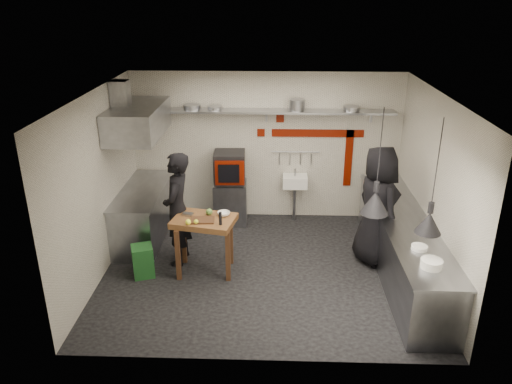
{
  "coord_description": "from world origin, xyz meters",
  "views": [
    {
      "loc": [
        0.13,
        -6.9,
        4.16
      ],
      "look_at": [
        -0.13,
        0.3,
        1.21
      ],
      "focal_mm": 35.0,
      "sensor_mm": 36.0,
      "label": 1
    }
  ],
  "objects_px": {
    "oven_stand": "(231,202)",
    "chef_right": "(377,206)",
    "prep_table": "(205,245)",
    "green_bin": "(143,261)",
    "combi_oven": "(230,167)",
    "chef_left": "(177,209)"
  },
  "relations": [
    {
      "from": "combi_oven",
      "to": "chef_right",
      "type": "distance_m",
      "value": 2.86
    },
    {
      "from": "combi_oven",
      "to": "chef_right",
      "type": "bearing_deg",
      "value": -32.3
    },
    {
      "from": "chef_left",
      "to": "chef_right",
      "type": "bearing_deg",
      "value": 96.26
    },
    {
      "from": "oven_stand",
      "to": "combi_oven",
      "type": "height_order",
      "value": "combi_oven"
    },
    {
      "from": "prep_table",
      "to": "chef_right",
      "type": "bearing_deg",
      "value": 20.91
    },
    {
      "from": "oven_stand",
      "to": "chef_right",
      "type": "height_order",
      "value": "chef_right"
    },
    {
      "from": "combi_oven",
      "to": "chef_right",
      "type": "relative_size",
      "value": 0.3
    },
    {
      "from": "chef_right",
      "to": "combi_oven",
      "type": "bearing_deg",
      "value": 38.23
    },
    {
      "from": "oven_stand",
      "to": "green_bin",
      "type": "distance_m",
      "value": 2.32
    },
    {
      "from": "prep_table",
      "to": "chef_left",
      "type": "height_order",
      "value": "chef_left"
    },
    {
      "from": "green_bin",
      "to": "oven_stand",
      "type": "bearing_deg",
      "value": 58.79
    },
    {
      "from": "prep_table",
      "to": "green_bin",
      "type": "bearing_deg",
      "value": -158.24
    },
    {
      "from": "combi_oven",
      "to": "prep_table",
      "type": "height_order",
      "value": "combi_oven"
    },
    {
      "from": "oven_stand",
      "to": "chef_left",
      "type": "xyz_separation_m",
      "value": [
        -0.71,
        -1.51,
        0.53
      ]
    },
    {
      "from": "chef_right",
      "to": "green_bin",
      "type": "bearing_deg",
      "value": 77.89
    },
    {
      "from": "oven_stand",
      "to": "chef_right",
      "type": "bearing_deg",
      "value": -31.37
    },
    {
      "from": "combi_oven",
      "to": "green_bin",
      "type": "height_order",
      "value": "combi_oven"
    },
    {
      "from": "oven_stand",
      "to": "prep_table",
      "type": "distance_m",
      "value": 1.83
    },
    {
      "from": "combi_oven",
      "to": "chef_left",
      "type": "distance_m",
      "value": 1.73
    },
    {
      "from": "oven_stand",
      "to": "prep_table",
      "type": "bearing_deg",
      "value": -99.52
    },
    {
      "from": "combi_oven",
      "to": "chef_left",
      "type": "xyz_separation_m",
      "value": [
        -0.7,
        -1.57,
        -0.16
      ]
    },
    {
      "from": "green_bin",
      "to": "chef_right",
      "type": "relative_size",
      "value": 0.26
    }
  ]
}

